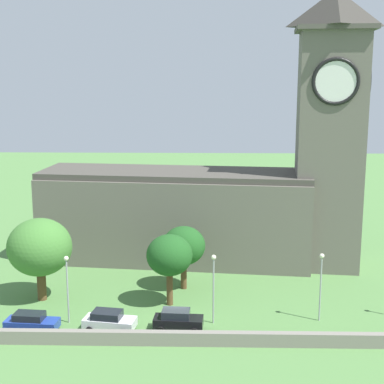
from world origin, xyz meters
The scene contains 12 objects.
ground_plane centered at (0.00, 15.00, 0.00)m, with size 200.00×200.00×0.00m, color #517F42.
church centered at (5.00, 18.12, 8.98)m, with size 38.70×12.88×31.23m.
quay_barrier centered at (0.00, -4.43, 0.59)m, with size 43.75×0.70×1.19m, color gray.
car_blue centered at (-12.60, -2.07, 0.85)m, with size 4.78×2.40×1.68m.
car_white centered at (-5.80, -1.75, 0.90)m, with size 4.79×2.84×1.78m.
car_black centered at (0.25, -1.61, 0.96)m, with size 4.44×2.36×1.91m.
streetlamp_west_mid centered at (-9.73, -0.21, 4.28)m, with size 0.44×0.44×6.31m.
streetlamp_central centered at (3.40, 0.01, 4.36)m, with size 0.44×0.44×6.46m.
streetlamp_east_mid centered at (13.12, 0.78, 4.34)m, with size 0.44×0.44×6.41m.
tree_riverside_east centered at (0.39, 8.62, 4.65)m, with size 4.50×4.50×6.72m.
tree_by_tower centered at (-13.67, 5.18, 5.44)m, with size 6.34×6.34×8.34m.
tree_churchyard centered at (-0.81, 4.21, 5.01)m, with size 4.46×4.46×7.08m.
Camera 1 is at (2.68, -49.42, 22.25)m, focal length 54.45 mm.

